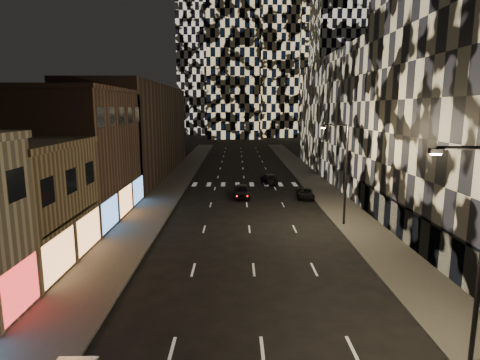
{
  "coord_description": "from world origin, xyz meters",
  "views": [
    {
      "loc": [
        -1.13,
        -4.99,
        10.53
      ],
      "look_at": [
        -0.91,
        20.14,
        6.0
      ],
      "focal_mm": 30.0,
      "sensor_mm": 36.0,
      "label": 1
    }
  ],
  "objects_px": {
    "car_dark_rightlane": "(305,194)",
    "streetlight_far": "(344,167)",
    "car_dark_midlane": "(242,191)",
    "car_dark_oncoming": "(269,179)",
    "streetlight_near": "(477,241)"
  },
  "relations": [
    {
      "from": "car_dark_rightlane",
      "to": "streetlight_far",
      "type": "bearing_deg",
      "value": -78.31
    },
    {
      "from": "car_dark_midlane",
      "to": "car_dark_oncoming",
      "type": "distance_m",
      "value": 10.05
    },
    {
      "from": "streetlight_near",
      "to": "streetlight_far",
      "type": "relative_size",
      "value": 1.0
    },
    {
      "from": "streetlight_far",
      "to": "streetlight_near",
      "type": "bearing_deg",
      "value": -90.0
    },
    {
      "from": "streetlight_far",
      "to": "car_dark_rightlane",
      "type": "xyz_separation_m",
      "value": [
        -1.35,
        11.15,
        -4.79
      ]
    },
    {
      "from": "streetlight_far",
      "to": "car_dark_rightlane",
      "type": "relative_size",
      "value": 2.21
    },
    {
      "from": "streetlight_far",
      "to": "car_dark_midlane",
      "type": "bearing_deg",
      "value": 127.46
    },
    {
      "from": "car_dark_rightlane",
      "to": "streetlight_near",
      "type": "bearing_deg",
      "value": -82.75
    },
    {
      "from": "streetlight_far",
      "to": "car_dark_rightlane",
      "type": "bearing_deg",
      "value": 96.93
    },
    {
      "from": "streetlight_near",
      "to": "streetlight_far",
      "type": "bearing_deg",
      "value": 90.0
    },
    {
      "from": "car_dark_midlane",
      "to": "car_dark_oncoming",
      "type": "bearing_deg",
      "value": 64.35
    },
    {
      "from": "streetlight_near",
      "to": "car_dark_oncoming",
      "type": "bearing_deg",
      "value": 96.79
    },
    {
      "from": "streetlight_near",
      "to": "car_dark_oncoming",
      "type": "distance_m",
      "value": 41.33
    },
    {
      "from": "streetlight_near",
      "to": "streetlight_far",
      "type": "height_order",
      "value": "same"
    },
    {
      "from": "streetlight_far",
      "to": "car_dark_oncoming",
      "type": "relative_size",
      "value": 1.91
    }
  ]
}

